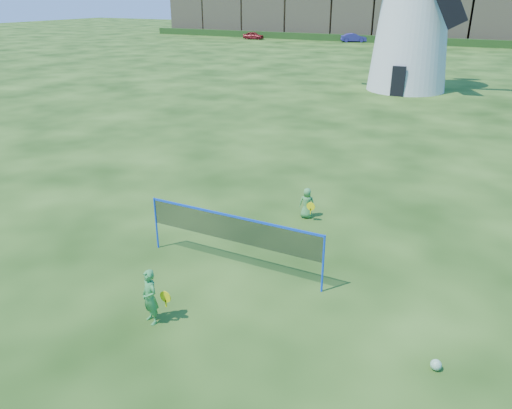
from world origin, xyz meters
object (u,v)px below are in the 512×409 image
object	(u,v)px
windmill	(415,5)
badminton_net	(233,229)
car_left	(253,36)
player_girl	(150,297)
player_boy	(307,203)
play_ball	(436,365)
car_right	(354,38)

from	to	relation	value
windmill	badminton_net	bearing A→B (deg)	-87.18
windmill	badminton_net	world-z (taller)	windmill
car_left	player_girl	bearing A→B (deg)	-159.81
player_boy	play_ball	xyz separation A→B (m)	(4.89, -5.46, -0.40)
badminton_net	player_girl	world-z (taller)	badminton_net
play_ball	car_right	distance (m)	71.00
car_left	badminton_net	bearing A→B (deg)	-158.48
windmill	car_right	world-z (taller)	windmill
windmill	player_boy	world-z (taller)	windmill
badminton_net	player_girl	bearing A→B (deg)	-98.86
badminton_net	car_left	bearing A→B (deg)	117.02
player_girl	car_left	xyz separation A→B (m)	(-31.92, 66.34, -0.08)
player_boy	car_right	bearing A→B (deg)	-90.42
play_ball	car_left	world-z (taller)	car_left
badminton_net	play_ball	size ratio (longest dim) A/B	22.95
player_boy	windmill	bearing A→B (deg)	-101.40
player_boy	car_right	distance (m)	64.36
car_right	player_girl	bearing A→B (deg)	168.61
windmill	player_girl	size ratio (longest dim) A/B	13.45
player_boy	car_right	world-z (taller)	car_right
player_boy	car_left	world-z (taller)	car_left
badminton_net	car_left	world-z (taller)	badminton_net
badminton_net	car_right	distance (m)	67.99
windmill	player_boy	bearing A→B (deg)	-85.51
player_boy	car_right	xyz separation A→B (m)	(-17.18, 62.02, 0.12)
windmill	player_girl	distance (m)	32.20
player_girl	car_left	size ratio (longest dim) A/B	0.39
windmill	player_boy	size ratio (longest dim) A/B	17.35
car_left	car_right	bearing A→B (deg)	-86.62
badminton_net	player_boy	size ratio (longest dim) A/B	4.99
car_left	player_boy	bearing A→B (deg)	-156.58
play_ball	car_left	bearing A→B (deg)	120.17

